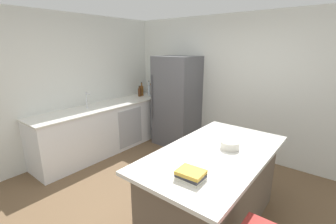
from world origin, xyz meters
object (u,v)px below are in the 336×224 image
(soda_bottle, at_px, (149,90))
(kitchen_island, at_px, (213,188))
(cookbook_stack, at_px, (191,175))
(whiskey_bottle, at_px, (142,91))
(vinegar_bottle, at_px, (151,90))
(refrigerator, at_px, (177,101))
(sink_faucet, at_px, (87,100))
(syrup_bottle, at_px, (139,92))
(mixing_bowl, at_px, (230,145))

(soda_bottle, bearing_deg, kitchen_island, -33.40)
(cookbook_stack, bearing_deg, soda_bottle, 138.88)
(whiskey_bottle, xyz_separation_m, cookbook_stack, (2.82, -2.24, -0.08))
(vinegar_bottle, bearing_deg, soda_bottle, -65.13)
(kitchen_island, relative_size, vinegar_bottle, 6.94)
(refrigerator, xyz_separation_m, sink_faucet, (-0.94, -1.49, 0.16))
(whiskey_bottle, bearing_deg, soda_bottle, 31.04)
(kitchen_island, bearing_deg, sink_faucet, 176.42)
(cookbook_stack, bearing_deg, sink_faucet, 163.96)
(vinegar_bottle, bearing_deg, sink_faucet, -92.45)
(syrup_bottle, bearing_deg, whiskey_bottle, 97.25)
(sink_faucet, relative_size, whiskey_bottle, 0.97)
(syrup_bottle, bearing_deg, sink_faucet, -89.05)
(refrigerator, bearing_deg, syrup_bottle, -172.11)
(refrigerator, height_order, soda_bottle, refrigerator)
(vinegar_bottle, height_order, cookbook_stack, vinegar_bottle)
(syrup_bottle, distance_m, mixing_bowl, 3.12)
(kitchen_island, relative_size, whiskey_bottle, 6.17)
(kitchen_island, bearing_deg, soda_bottle, 146.60)
(kitchen_island, relative_size, mixing_bowl, 9.21)
(refrigerator, xyz_separation_m, cookbook_stack, (1.85, -2.29, 0.04))
(kitchen_island, bearing_deg, mixing_bowl, 60.53)
(vinegar_bottle, distance_m, syrup_bottle, 0.29)
(sink_faucet, distance_m, whiskey_bottle, 1.44)
(sink_faucet, bearing_deg, cookbook_stack, -16.04)
(whiskey_bottle, bearing_deg, sink_faucet, -88.68)
(vinegar_bottle, height_order, mixing_bowl, vinegar_bottle)
(sink_faucet, xyz_separation_m, soda_bottle, (0.12, 1.53, -0.02))
(kitchen_island, xyz_separation_m, mixing_bowl, (0.09, 0.16, 0.50))
(mixing_bowl, bearing_deg, refrigerator, 141.03)
(mixing_bowl, bearing_deg, vinegar_bottle, 148.94)
(soda_bottle, distance_m, cookbook_stack, 3.54)
(soda_bottle, xyz_separation_m, whiskey_bottle, (-0.15, -0.09, -0.01))
(vinegar_bottle, height_order, soda_bottle, soda_bottle)
(kitchen_island, bearing_deg, cookbook_stack, -81.57)
(soda_bottle, bearing_deg, whiskey_bottle, -148.96)
(kitchen_island, xyz_separation_m, syrup_bottle, (-2.71, 1.52, 0.56))
(soda_bottle, distance_m, syrup_bottle, 0.22)
(sink_faucet, height_order, vinegar_bottle, sink_faucet)
(cookbook_stack, bearing_deg, kitchen_island, 98.43)
(kitchen_island, distance_m, whiskey_bottle, 3.22)
(vinegar_bottle, xyz_separation_m, mixing_bowl, (2.71, -1.63, -0.07))
(soda_bottle, bearing_deg, refrigerator, -2.86)
(refrigerator, height_order, syrup_bottle, refrigerator)
(whiskey_bottle, relative_size, syrup_bottle, 1.29)
(soda_bottle, height_order, mixing_bowl, soda_bottle)
(syrup_bottle, bearing_deg, cookbook_stack, -37.53)
(vinegar_bottle, xyz_separation_m, whiskey_bottle, (-0.10, -0.19, 0.01))
(whiskey_bottle, bearing_deg, mixing_bowl, -27.18)
(mixing_bowl, bearing_deg, sink_faucet, 179.88)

